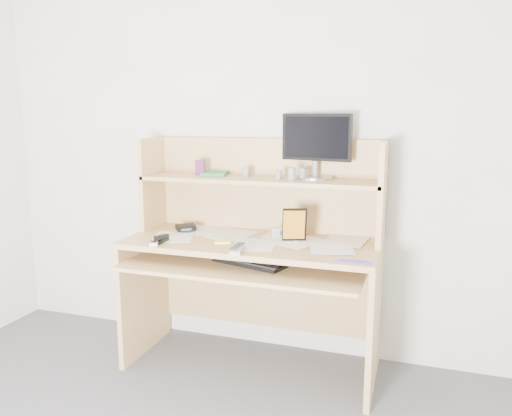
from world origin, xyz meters
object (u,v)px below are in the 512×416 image
(keyboard, at_px, (250,262))
(tv_remote, at_px, (237,249))
(desk, at_px, (255,247))
(monitor, at_px, (316,144))
(game_case, at_px, (294,225))

(keyboard, xyz_separation_m, tv_remote, (-0.02, -0.13, 0.10))
(desk, relative_size, monitor, 3.40)
(desk, height_order, game_case, desk)
(game_case, bearing_deg, tv_remote, -148.55)
(desk, xyz_separation_m, game_case, (0.24, -0.04, 0.15))
(desk, distance_m, monitor, 0.67)
(desk, height_order, tv_remote, desk)
(tv_remote, height_order, monitor, monitor)
(desk, distance_m, tv_remote, 0.33)
(desk, xyz_separation_m, keyboard, (0.03, -0.19, -0.03))
(game_case, height_order, monitor, monitor)
(monitor, bearing_deg, game_case, -96.11)
(tv_remote, bearing_deg, game_case, 38.16)
(keyboard, height_order, monitor, monitor)
(keyboard, relative_size, game_case, 2.30)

